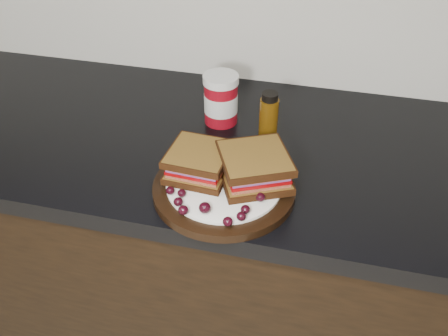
% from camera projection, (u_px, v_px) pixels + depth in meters
% --- Properties ---
extents(base_cabinets, '(3.96, 0.58, 0.86)m').
position_uv_depth(base_cabinets, '(192.00, 270.00, 1.43)').
color(base_cabinets, black).
rests_on(base_cabinets, ground_plane).
extents(countertop, '(3.98, 0.60, 0.04)m').
position_uv_depth(countertop, '(185.00, 142.00, 1.16)').
color(countertop, black).
rests_on(countertop, base_cabinets).
extents(plate, '(0.28, 0.28, 0.02)m').
position_uv_depth(plate, '(224.00, 189.00, 0.98)').
color(plate, black).
rests_on(plate, countertop).
extents(sandwich_left, '(0.12, 0.12, 0.05)m').
position_uv_depth(sandwich_left, '(199.00, 162.00, 0.98)').
color(sandwich_left, brown).
rests_on(sandwich_left, plate).
extents(sandwich_right, '(0.17, 0.17, 0.06)m').
position_uv_depth(sandwich_right, '(254.00, 167.00, 0.96)').
color(sandwich_right, brown).
rests_on(sandwich_right, plate).
extents(grape_0, '(0.02, 0.02, 0.02)m').
position_uv_depth(grape_0, '(170.00, 191.00, 0.94)').
color(grape_0, black).
rests_on(grape_0, plate).
extents(grape_1, '(0.02, 0.02, 0.02)m').
position_uv_depth(grape_1, '(182.00, 193.00, 0.93)').
color(grape_1, black).
rests_on(grape_1, plate).
extents(grape_2, '(0.02, 0.02, 0.02)m').
position_uv_depth(grape_2, '(178.00, 202.00, 0.91)').
color(grape_2, black).
rests_on(grape_2, plate).
extents(grape_3, '(0.02, 0.02, 0.02)m').
position_uv_depth(grape_3, '(183.00, 210.00, 0.89)').
color(grape_3, black).
rests_on(grape_3, plate).
extents(grape_4, '(0.02, 0.02, 0.02)m').
position_uv_depth(grape_4, '(205.00, 208.00, 0.90)').
color(grape_4, black).
rests_on(grape_4, plate).
extents(grape_5, '(0.02, 0.02, 0.01)m').
position_uv_depth(grape_5, '(206.00, 209.00, 0.90)').
color(grape_5, black).
rests_on(grape_5, plate).
extents(grape_6, '(0.02, 0.02, 0.02)m').
position_uv_depth(grape_6, '(228.00, 222.00, 0.87)').
color(grape_6, black).
rests_on(grape_6, plate).
extents(grape_7, '(0.02, 0.02, 0.02)m').
position_uv_depth(grape_7, '(241.00, 216.00, 0.88)').
color(grape_7, black).
rests_on(grape_7, plate).
extents(grape_8, '(0.02, 0.02, 0.02)m').
position_uv_depth(grape_8, '(245.00, 209.00, 0.90)').
color(grape_8, black).
rests_on(grape_8, plate).
extents(grape_9, '(0.02, 0.02, 0.02)m').
position_uv_depth(grape_9, '(241.00, 196.00, 0.93)').
color(grape_9, black).
rests_on(grape_9, plate).
extents(grape_10, '(0.02, 0.02, 0.02)m').
position_uv_depth(grape_10, '(260.00, 197.00, 0.92)').
color(grape_10, black).
rests_on(grape_10, plate).
extents(grape_11, '(0.02, 0.02, 0.02)m').
position_uv_depth(grape_11, '(256.00, 192.00, 0.94)').
color(grape_11, black).
rests_on(grape_11, plate).
extents(grape_12, '(0.02, 0.02, 0.02)m').
position_uv_depth(grape_12, '(270.00, 187.00, 0.95)').
color(grape_12, black).
rests_on(grape_12, plate).
extents(grape_13, '(0.02, 0.02, 0.02)m').
position_uv_depth(grape_13, '(267.00, 173.00, 0.98)').
color(grape_13, black).
rests_on(grape_13, plate).
extents(grape_14, '(0.02, 0.02, 0.02)m').
position_uv_depth(grape_14, '(257.00, 171.00, 0.99)').
color(grape_14, black).
rests_on(grape_14, plate).
extents(grape_15, '(0.02, 0.02, 0.02)m').
position_uv_depth(grape_15, '(212.00, 168.00, 0.99)').
color(grape_15, black).
rests_on(grape_15, plate).
extents(grape_16, '(0.02, 0.02, 0.02)m').
position_uv_depth(grape_16, '(194.00, 159.00, 1.01)').
color(grape_16, black).
rests_on(grape_16, plate).
extents(grape_17, '(0.02, 0.02, 0.02)m').
position_uv_depth(grape_17, '(192.00, 168.00, 0.99)').
color(grape_17, black).
rests_on(grape_17, plate).
extents(grape_18, '(0.02, 0.02, 0.02)m').
position_uv_depth(grape_18, '(179.00, 175.00, 0.97)').
color(grape_18, black).
rests_on(grape_18, plate).
extents(grape_19, '(0.02, 0.02, 0.02)m').
position_uv_depth(grape_19, '(179.00, 176.00, 0.97)').
color(grape_19, black).
rests_on(grape_19, plate).
extents(grape_20, '(0.02, 0.02, 0.01)m').
position_uv_depth(grape_20, '(202.00, 169.00, 0.99)').
color(grape_20, black).
rests_on(grape_20, plate).
extents(grape_21, '(0.02, 0.02, 0.02)m').
position_uv_depth(grape_21, '(199.00, 174.00, 0.98)').
color(grape_21, black).
rests_on(grape_21, plate).
extents(grape_22, '(0.02, 0.02, 0.02)m').
position_uv_depth(grape_22, '(197.00, 172.00, 0.98)').
color(grape_22, black).
rests_on(grape_22, plate).
extents(condiment_jar, '(0.08, 0.08, 0.12)m').
position_uv_depth(condiment_jar, '(221.00, 99.00, 1.15)').
color(condiment_jar, maroon).
rests_on(condiment_jar, countertop).
extents(oil_bottle, '(0.04, 0.04, 0.12)m').
position_uv_depth(oil_bottle, '(269.00, 117.00, 1.10)').
color(oil_bottle, '#4A2D07').
rests_on(oil_bottle, countertop).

